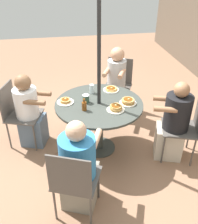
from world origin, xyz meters
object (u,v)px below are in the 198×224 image
at_px(patio_chair_south, 118,82).
at_px(coffee_cup, 86,99).
at_px(diner_north, 79,169).
at_px(diner_south, 116,85).
at_px(pancake_plate_d, 111,89).
at_px(syrup_bottle, 84,106).
at_px(pancake_plate_a, 128,102).
at_px(drinking_glass_a, 92,89).
at_px(diner_west, 30,113).
at_px(patio_chair_north, 74,180).
at_px(patio_table, 99,111).
at_px(diner_east, 173,124).
at_px(pancake_plate_b, 116,108).
at_px(pancake_plate_c, 65,101).
at_px(patio_chair_west, 17,111).
at_px(patio_chair_east, 187,124).

height_order(patio_chair_south, coffee_cup, patio_chair_south).
height_order(diner_north, diner_south, diner_south).
distance_m(pancake_plate_d, syrup_bottle, 0.66).
xyz_separation_m(pancake_plate_a, drinking_glass_a, (-0.38, -0.43, 0.04)).
bearing_deg(diner_west, drinking_glass_a, 107.79).
bearing_deg(pancake_plate_a, diner_north, -41.36).
height_order(patio_chair_north, syrup_bottle, patio_chair_north).
xyz_separation_m(patio_table, diner_east, (0.31, 0.96, -0.11)).
distance_m(pancake_plate_b, coffee_cup, 0.44).
height_order(patio_chair_south, diner_south, diner_south).
height_order(diner_west, pancake_plate_b, diner_west).
bearing_deg(diner_west, pancake_plate_b, 83.03).
bearing_deg(coffee_cup, pancake_plate_b, 52.36).
distance_m(diner_north, pancake_plate_c, 1.06).
relative_size(pancake_plate_a, drinking_glass_a, 1.76).
distance_m(patio_table, diner_east, 1.01).
bearing_deg(diner_east, diner_north, 133.08).
bearing_deg(diner_east, diner_south, 40.94).
bearing_deg(diner_south, patio_chair_north, 92.27).
bearing_deg(drinking_glass_a, syrup_bottle, -19.90).
distance_m(patio_chair_north, diner_north, 0.18).
bearing_deg(diner_west, patio_table, 90.00).
xyz_separation_m(patio_table, patio_chair_west, (-0.36, -1.13, -0.10)).
relative_size(patio_chair_west, coffee_cup, 8.45).
relative_size(pancake_plate_b, coffee_cup, 2.07).
xyz_separation_m(patio_chair_east, pancake_plate_a, (-0.30, -0.75, 0.25)).
bearing_deg(patio_chair_east, patio_chair_south, 41.05).
bearing_deg(coffee_cup, patio_table, 73.03).
bearing_deg(diner_south, diner_east, 138.85).
relative_size(coffee_cup, drinking_glass_a, 0.85).
distance_m(diner_south, pancake_plate_d, 0.64).
xyz_separation_m(patio_chair_east, pancake_plate_b, (-0.15, -0.95, 0.26)).
height_order(pancake_plate_a, pancake_plate_d, pancake_plate_a).
xyz_separation_m(diner_north, pancake_plate_c, (-1.02, -0.07, 0.27)).
bearing_deg(pancake_plate_b, drinking_glass_a, -156.27).
relative_size(diner_north, pancake_plate_d, 4.97).
relative_size(diner_east, coffee_cup, 10.32).
distance_m(patio_chair_west, coffee_cup, 1.05).
bearing_deg(patio_chair_south, drinking_glass_a, 79.01).
distance_m(diner_north, diner_south, 2.01).
relative_size(patio_chair_south, pancake_plate_a, 4.09).
xyz_separation_m(patio_table, diner_west, (-0.31, -0.96, -0.12)).
height_order(patio_table, diner_west, diner_west).
bearing_deg(diner_south, diner_north, 92.10).
height_order(diner_west, pancake_plate_c, diner_west).
xyz_separation_m(patio_table, patio_chair_north, (1.10, -0.44, -0.10)).
bearing_deg(pancake_plate_b, syrup_bottle, -100.18).
bearing_deg(patio_table, pancake_plate_c, -101.41).
height_order(patio_chair_south, pancake_plate_a, patio_chair_south).
relative_size(diner_north, diner_east, 1.00).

